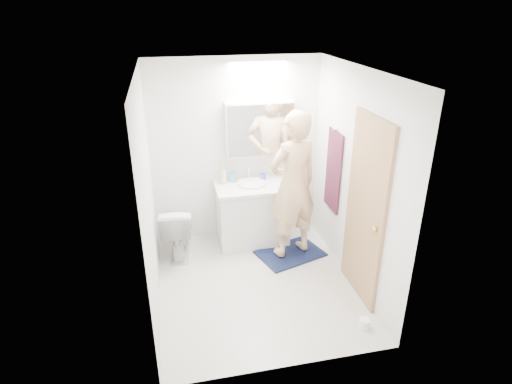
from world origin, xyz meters
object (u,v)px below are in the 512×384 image
object	(u,v)px
toilet	(178,230)
soap_bottle_a	(223,175)
vanity_cabinet	(252,215)
toothbrush_cup	(263,177)
person	(293,185)
soap_bottle_b	(233,176)
toilet_paper_roll	(365,323)
medicine_cabinet	(260,129)

from	to	relation	value
toilet	soap_bottle_a	world-z (taller)	soap_bottle_a
vanity_cabinet	toothbrush_cup	world-z (taller)	toothbrush_cup
soap_bottle_a	person	bearing A→B (deg)	-37.85
vanity_cabinet	person	world-z (taller)	person
vanity_cabinet	soap_bottle_b	world-z (taller)	soap_bottle_b
toilet_paper_roll	person	bearing A→B (deg)	103.02
soap_bottle_a	medicine_cabinet	bearing A→B (deg)	6.88
medicine_cabinet	person	distance (m)	0.88
toilet_paper_roll	toilet	bearing A→B (deg)	134.19
toilet	soap_bottle_b	bearing A→B (deg)	-152.69
medicine_cabinet	toilet_paper_roll	xyz separation A→B (m)	(0.60, -2.11, -1.45)
soap_bottle_b	toothbrush_cup	distance (m)	0.40
toilet	person	size ratio (longest dim) A/B	0.38
vanity_cabinet	soap_bottle_a	xyz separation A→B (m)	(-0.35, 0.15, 0.55)
toilet	soap_bottle_a	size ratio (longest dim) A/B	2.90
toilet_paper_roll	medicine_cabinet	bearing A→B (deg)	105.88
vanity_cabinet	toilet	world-z (taller)	vanity_cabinet
vanity_cabinet	toilet_paper_roll	distance (m)	2.07
medicine_cabinet	toilet_paper_roll	size ratio (longest dim) A/B	8.00
person	toothbrush_cup	bearing A→B (deg)	-87.14
toilet	soap_bottle_b	xyz separation A→B (m)	(0.77, 0.30, 0.56)
toilet_paper_roll	toothbrush_cup	bearing A→B (deg)	105.36
soap_bottle_a	toothbrush_cup	size ratio (longest dim) A/B	2.56
vanity_cabinet	toilet_paper_roll	size ratio (longest dim) A/B	8.18
soap_bottle_b	toilet_paper_roll	bearing A→B (deg)	-65.15
toothbrush_cup	vanity_cabinet	bearing A→B (deg)	-138.12
soap_bottle_a	toilet_paper_roll	bearing A→B (deg)	-61.82
medicine_cabinet	toothbrush_cup	world-z (taller)	medicine_cabinet
person	toothbrush_cup	world-z (taller)	person
toothbrush_cup	toilet_paper_roll	world-z (taller)	toothbrush_cup
soap_bottle_b	vanity_cabinet	bearing A→B (deg)	-39.52
toothbrush_cup	toilet_paper_roll	bearing A→B (deg)	-74.64
medicine_cabinet	soap_bottle_b	bearing A→B (deg)	-175.27
person	toothbrush_cup	size ratio (longest dim) A/B	19.51
soap_bottle_a	toilet_paper_roll	world-z (taller)	soap_bottle_a
person	soap_bottle_b	size ratio (longest dim) A/B	10.78
toilet	toothbrush_cup	bearing A→B (deg)	-160.38
person	toothbrush_cup	distance (m)	0.65
toothbrush_cup	toilet_paper_roll	distance (m)	2.28
vanity_cabinet	toothbrush_cup	distance (m)	0.53
soap_bottle_b	toilet_paper_roll	distance (m)	2.44
toilet	soap_bottle_b	distance (m)	1.00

